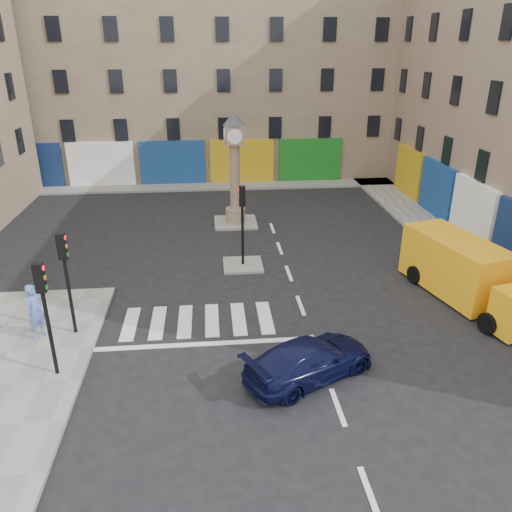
{
  "coord_description": "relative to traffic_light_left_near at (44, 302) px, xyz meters",
  "views": [
    {
      "loc": [
        -3.39,
        -13.07,
        9.51
      ],
      "look_at": [
        -1.73,
        4.47,
        2.0
      ],
      "focal_mm": 35.0,
      "sensor_mm": 36.0,
      "label": 1
    }
  ],
  "objects": [
    {
      "name": "ground",
      "position": [
        8.3,
        -0.2,
        -2.62
      ],
      "size": [
        120.0,
        120.0,
        0.0
      ],
      "primitive_type": "plane",
      "color": "black",
      "rests_on": "ground"
    },
    {
      "name": "sidewalk_right",
      "position": [
        17.0,
        9.8,
        -2.55
      ],
      "size": [
        2.6,
        30.0,
        0.15
      ],
      "primitive_type": "cube",
      "color": "gray",
      "rests_on": "ground"
    },
    {
      "name": "sidewalk_far",
      "position": [
        4.3,
        22.0,
        -2.55
      ],
      "size": [
        32.0,
        2.4,
        0.15
      ],
      "primitive_type": "cube",
      "color": "gray",
      "rests_on": "ground"
    },
    {
      "name": "island_near",
      "position": [
        6.3,
        7.8,
        -2.56
      ],
      "size": [
        1.8,
        1.8,
        0.12
      ],
      "primitive_type": "cube",
      "color": "gray",
      "rests_on": "ground"
    },
    {
      "name": "island_far",
      "position": [
        6.3,
        13.8,
        -2.56
      ],
      "size": [
        2.4,
        2.4,
        0.12
      ],
      "primitive_type": "cube",
      "color": "gray",
      "rests_on": "ground"
    },
    {
      "name": "building_far",
      "position": [
        4.3,
        27.8,
        5.88
      ],
      "size": [
        32.0,
        10.0,
        17.0
      ],
      "primitive_type": "cube",
      "color": "gray",
      "rests_on": "ground"
    },
    {
      "name": "traffic_light_left_near",
      "position": [
        0.0,
        0.0,
        0.0
      ],
      "size": [
        0.28,
        0.22,
        3.7
      ],
      "color": "black",
      "rests_on": "sidewalk_left"
    },
    {
      "name": "traffic_light_left_far",
      "position": [
        0.0,
        2.4,
        0.0
      ],
      "size": [
        0.28,
        0.22,
        3.7
      ],
      "color": "black",
      "rests_on": "sidewalk_left"
    },
    {
      "name": "traffic_light_island",
      "position": [
        6.3,
        7.8,
        -0.03
      ],
      "size": [
        0.28,
        0.22,
        3.7
      ],
      "color": "black",
      "rests_on": "island_near"
    },
    {
      "name": "clock_pillar",
      "position": [
        6.3,
        13.8,
        0.93
      ],
      "size": [
        1.2,
        1.2,
        6.1
      ],
      "color": "#8D745C",
      "rests_on": "island_far"
    },
    {
      "name": "navy_sedan",
      "position": [
        7.75,
        -0.72,
        -2.0
      ],
      "size": [
        4.61,
        3.54,
        1.25
      ],
      "primitive_type": "imported",
      "rotation": [
        0.0,
        0.0,
        2.06
      ],
      "color": "black",
      "rests_on": "ground"
    },
    {
      "name": "yellow_van",
      "position": [
        14.89,
        3.8,
        -1.46
      ],
      "size": [
        3.39,
        6.7,
        2.34
      ],
      "rotation": [
        0.0,
        0.0,
        0.24
      ],
      "color": "#FFAE15",
      "rests_on": "ground"
    },
    {
      "name": "pedestrian_blue",
      "position": [
        -1.15,
        2.21,
        -1.48
      ],
      "size": [
        0.79,
        0.86,
        1.98
      ],
      "primitive_type": "imported",
      "rotation": [
        0.0,
        0.0,
        0.99
      ],
      "color": "#5572C3",
      "rests_on": "sidewalk_left"
    }
  ]
}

